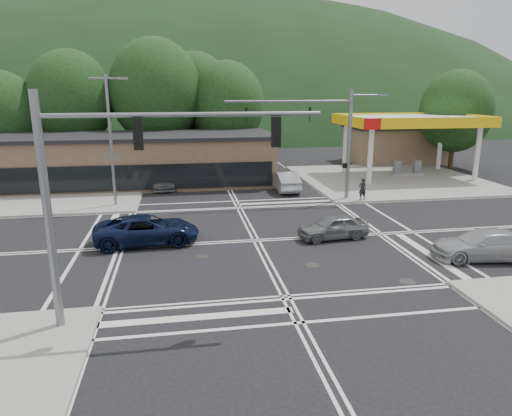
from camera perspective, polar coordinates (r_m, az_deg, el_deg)
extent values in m
plane|color=black|center=(24.92, 0.01, -4.09)|extent=(120.00, 120.00, 0.00)
cube|color=gray|center=(43.43, 16.50, 3.49)|extent=(16.00, 16.00, 0.15)
cube|color=gray|center=(40.63, -25.17, 1.97)|extent=(16.00, 16.00, 0.15)
cylinder|color=silver|center=(40.00, 14.10, 6.27)|extent=(0.44, 0.44, 5.00)
cylinder|color=silver|center=(45.51, 11.10, 7.40)|extent=(0.44, 0.44, 5.00)
cylinder|color=silver|center=(44.93, 25.95, 6.12)|extent=(0.44, 0.44, 5.00)
cylinder|color=silver|center=(49.90, 22.01, 7.23)|extent=(0.44, 0.44, 5.00)
cube|color=silver|center=(44.59, 18.78, 10.38)|extent=(12.00, 8.00, 0.60)
cube|color=yellow|center=(41.11, 21.41, 9.86)|extent=(12.20, 0.25, 0.90)
cube|color=yellow|center=(48.15, 16.53, 10.81)|extent=(12.20, 0.25, 0.90)
cube|color=yellow|center=(42.11, 11.43, 10.65)|extent=(0.25, 8.20, 0.90)
cube|color=yellow|center=(47.70, 25.25, 10.00)|extent=(0.25, 8.20, 0.90)
cube|color=red|center=(38.46, 14.35, 10.14)|extent=(1.40, 0.12, 0.90)
cube|color=gray|center=(45.17, 18.26, 3.99)|extent=(3.00, 1.00, 0.30)
cube|color=slate|center=(44.60, 17.19, 4.87)|extent=(0.60, 0.50, 1.30)
cube|color=slate|center=(45.53, 19.45, 4.87)|extent=(0.60, 0.50, 1.30)
cube|color=#846B4F|center=(54.23, 16.85, 7.53)|extent=(10.00, 6.00, 3.80)
cube|color=brown|center=(40.93, -15.23, 5.67)|extent=(24.00, 8.00, 4.00)
ellipsoid|color=#1A3116|center=(113.63, -7.66, 10.43)|extent=(252.00, 126.00, 140.00)
cylinder|color=#382619|center=(48.67, -21.60, 7.01)|extent=(0.50, 0.50, 4.84)
ellipsoid|color=black|center=(48.36, -22.13, 12.56)|extent=(8.00, 8.00, 9.20)
cylinder|color=#382619|center=(47.63, -12.10, 7.83)|extent=(0.50, 0.50, 5.28)
ellipsoid|color=black|center=(47.33, -12.44, 14.04)|extent=(9.00, 9.00, 10.35)
cylinder|color=#382619|center=(47.89, -3.61, 7.62)|extent=(0.50, 0.50, 4.40)
ellipsoid|color=black|center=(47.56, -3.69, 12.77)|extent=(7.60, 7.60, 8.74)
cylinder|color=#382619|center=(49.37, -28.63, 5.83)|extent=(0.50, 0.50, 3.96)
ellipsoid|color=black|center=(49.05, -29.18, 10.29)|extent=(6.80, 6.80, 7.82)
cylinder|color=#382619|center=(51.62, -7.43, 8.28)|extent=(0.50, 0.50, 4.84)
ellipsoid|color=black|center=(51.33, -7.61, 13.53)|extent=(8.40, 8.40, 9.66)
cylinder|color=#382619|center=(51.86, 23.29, 6.76)|extent=(0.50, 0.50, 3.96)
ellipsoid|color=black|center=(51.55, 23.72, 11.02)|extent=(7.20, 7.20, 8.28)
cylinder|color=slate|center=(32.80, -17.68, 7.81)|extent=(0.20, 0.20, 9.00)
cylinder|color=slate|center=(32.62, -18.27, 15.15)|extent=(2.20, 0.12, 0.12)
cube|color=slate|center=(32.48, -16.28, 15.30)|extent=(0.60, 0.25, 0.15)
cylinder|color=slate|center=(33.97, 11.53, 7.57)|extent=(0.28, 0.28, 8.00)
cylinder|color=slate|center=(32.40, 4.17, 13.17)|extent=(9.00, 0.16, 0.16)
imported|color=black|center=(32.82, 6.74, 11.55)|extent=(0.16, 0.20, 1.00)
imported|color=black|center=(31.87, -1.22, 11.56)|extent=(0.16, 0.20, 1.00)
cylinder|color=slate|center=(34.19, 13.78, 13.54)|extent=(2.40, 0.12, 0.12)
cube|color=slate|center=(34.63, 15.50, 13.45)|extent=(0.70, 0.30, 0.15)
cube|color=black|center=(34.07, 11.02, 5.23)|extent=(0.25, 0.30, 0.35)
cylinder|color=slate|center=(16.18, -24.56, -1.00)|extent=(0.28, 0.28, 8.00)
cylinder|color=slate|center=(15.11, -8.88, 11.46)|extent=(9.00, 0.16, 0.16)
cube|color=black|center=(15.20, -14.52, 8.92)|extent=(0.30, 0.25, 1.00)
cube|color=black|center=(15.49, 2.52, 9.46)|extent=(0.30, 0.25, 1.00)
imported|color=black|center=(24.93, -13.48, -2.67)|extent=(5.62, 2.88, 1.52)
imported|color=slate|center=(25.47, 9.60, -2.32)|extent=(4.05, 2.00, 1.33)
imported|color=#A2A4A9|center=(24.69, 26.57, -4.13)|extent=(5.16, 2.73, 1.42)
imported|color=#9EA1A5|center=(37.18, 3.69, 3.40)|extent=(1.74, 4.80, 1.57)
imported|color=silver|center=(42.18, -2.71, 4.71)|extent=(2.53, 4.70, 1.52)
imported|color=#5C5E61|center=(38.91, -11.41, 3.54)|extent=(2.12, 5.01, 1.44)
imported|color=black|center=(34.17, 13.16, 2.32)|extent=(0.59, 0.40, 1.60)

